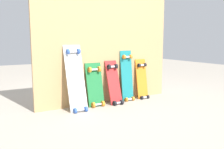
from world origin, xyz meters
name	(u,v)px	position (x,y,z in m)	size (l,w,h in m)	color
ground_plane	(109,103)	(0.00, 0.00, 0.00)	(12.00, 12.00, 0.00)	#A89E8E
plywood_wall_panel	(107,48)	(0.00, 0.07, 0.76)	(2.03, 0.04, 1.53)	tan
skateboard_white	(76,81)	(-0.53, -0.08, 0.37)	(0.23, 0.30, 0.87)	silver
skateboard_green	(95,87)	(-0.24, -0.03, 0.25)	(0.23, 0.20, 0.63)	#1E7238
skateboard_red	(114,85)	(0.04, -0.07, 0.26)	(0.18, 0.26, 0.65)	#B22626
skateboard_teal	(127,78)	(0.29, -0.01, 0.33)	(0.19, 0.16, 0.78)	#197A7F
skateboard_orange	(142,81)	(0.55, -0.02, 0.26)	(0.18, 0.17, 0.65)	orange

